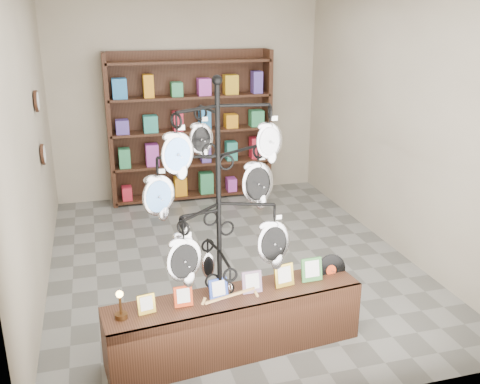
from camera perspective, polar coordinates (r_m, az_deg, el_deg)
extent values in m
plane|color=slate|center=(6.24, -1.07, -7.25)|extent=(5.00, 5.00, 0.00)
plane|color=#B5AA92|center=(8.14, -5.62, 9.99)|extent=(4.00, 0.00, 4.00)
plane|color=#B5AA92|center=(3.47, 9.21, -2.46)|extent=(4.00, 0.00, 4.00)
plane|color=#B5AA92|center=(5.60, -21.46, 4.69)|extent=(0.00, 5.00, 5.00)
plane|color=#B5AA92|center=(6.52, 16.26, 7.10)|extent=(0.00, 5.00, 5.00)
cylinder|color=black|center=(4.72, -2.07, -16.52)|extent=(0.55, 0.55, 0.03)
cylinder|color=black|center=(4.18, -2.25, -4.00)|extent=(0.05, 0.05, 2.25)
sphere|color=black|center=(3.88, -2.47, 11.84)|extent=(0.08, 0.08, 0.08)
ellipsoid|color=silver|center=(4.55, -3.42, -7.81)|extent=(0.12, 0.06, 0.24)
cube|color=#B2874A|center=(4.08, -1.04, -10.98)|extent=(0.42, 0.13, 0.04)
cube|color=black|center=(4.60, -0.49, -13.81)|extent=(2.19, 0.66, 0.53)
cube|color=gold|center=(4.25, -9.96, -11.69)|extent=(0.14, 0.06, 0.16)
cube|color=red|center=(4.31, -6.08, -11.01)|extent=(0.15, 0.07, 0.17)
cube|color=#263FA5|center=(4.38, -2.32, -10.30)|extent=(0.16, 0.07, 0.18)
cube|color=#E54C33|center=(4.47, 1.28, -9.58)|extent=(0.17, 0.07, 0.19)
cube|color=gold|center=(4.57, 4.71, -8.85)|extent=(0.18, 0.08, 0.20)
cube|color=#337233|center=(4.68, 7.65, -8.20)|extent=(0.19, 0.08, 0.20)
cylinder|color=black|center=(4.86, 9.68, -8.23)|extent=(0.30, 0.10, 0.29)
cylinder|color=red|center=(4.85, 9.70, -8.25)|extent=(0.10, 0.04, 0.10)
cylinder|color=#4A2D15|center=(4.26, -12.55, -12.76)|extent=(0.10, 0.10, 0.04)
cylinder|color=#4A2D15|center=(4.21, -12.64, -11.74)|extent=(0.02, 0.02, 0.14)
sphere|color=#FFBF59|center=(4.16, -12.73, -10.58)|extent=(0.05, 0.05, 0.05)
cube|color=black|center=(8.16, -5.46, 7.15)|extent=(2.40, 0.04, 2.20)
cube|color=black|center=(7.88, -13.76, 6.28)|extent=(0.06, 0.36, 2.20)
cube|color=black|center=(8.29, 2.86, 7.40)|extent=(0.06, 0.36, 2.20)
cube|color=black|center=(8.28, -5.03, -0.20)|extent=(2.36, 0.36, 0.04)
cube|color=black|center=(8.13, -5.13, 3.13)|extent=(2.36, 0.36, 0.03)
cube|color=black|center=(8.01, -5.24, 6.58)|extent=(2.36, 0.36, 0.04)
cube|color=black|center=(7.92, -5.35, 10.11)|extent=(2.36, 0.36, 0.04)
cube|color=black|center=(7.86, -5.46, 13.71)|extent=(2.36, 0.36, 0.04)
cylinder|color=black|center=(6.32, -20.90, 9.04)|extent=(0.03, 0.24, 0.24)
cylinder|color=black|center=(6.44, -20.28, 3.79)|extent=(0.03, 0.24, 0.24)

